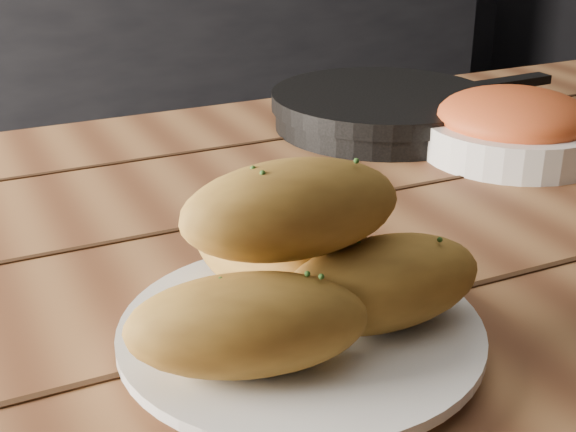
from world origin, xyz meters
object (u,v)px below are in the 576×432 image
object	(u,v)px
skillet	(383,109)
bowl	(513,127)
table	(409,323)
plate	(301,335)
bread_rolls	(296,267)

from	to	relation	value
skillet	bowl	world-z (taller)	bowl
skillet	table	bearing A→B (deg)	-116.59
table	plate	bearing A→B (deg)	-145.37
bread_rolls	table	bearing A→B (deg)	34.53
table	plate	size ratio (longest dim) A/B	6.26
bread_rolls	skillet	bearing A→B (deg)	51.89
table	bread_rolls	size ratio (longest dim) A/B	6.10
plate	bowl	bearing A→B (deg)	32.95
skillet	bowl	distance (m)	0.17
table	plate	world-z (taller)	plate
plate	table	bearing A→B (deg)	34.63
bread_rolls	bowl	size ratio (longest dim) A/B	1.25
table	bread_rolls	world-z (taller)	bread_rolls
plate	skillet	bearing A→B (deg)	52.13
plate	bread_rolls	xyz separation A→B (m)	(-0.01, -0.00, 0.05)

